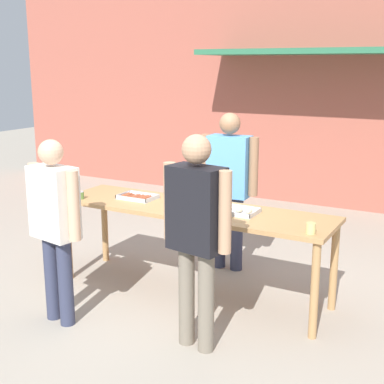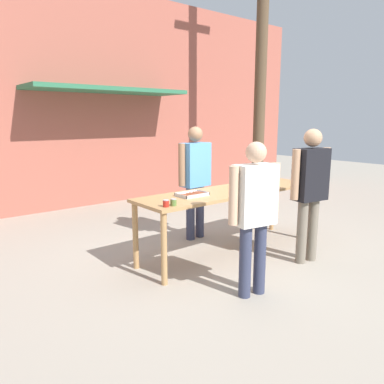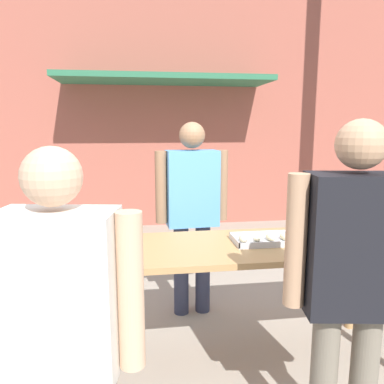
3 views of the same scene
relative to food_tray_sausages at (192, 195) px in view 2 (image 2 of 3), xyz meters
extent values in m
plane|color=#A39989|center=(0.65, -0.02, -0.90)|extent=(24.00, 24.00, 0.00)
cube|color=#A85647|center=(0.65, 3.98, 1.35)|extent=(12.00, 0.12, 4.50)
cube|color=#2D704C|center=(0.65, 3.43, 1.50)|extent=(3.20, 1.00, 0.08)
cube|color=tan|center=(0.65, -0.02, -0.04)|extent=(2.76, 0.75, 0.04)
cylinder|color=tan|center=(-0.67, -0.33, -0.48)|extent=(0.07, 0.07, 0.84)
cylinder|color=tan|center=(1.96, -0.33, -0.48)|extent=(0.07, 0.07, 0.84)
cylinder|color=tan|center=(-0.67, 0.29, -0.48)|extent=(0.07, 0.07, 0.84)
cylinder|color=tan|center=(1.96, 0.29, -0.48)|extent=(0.07, 0.07, 0.84)
cube|color=silver|center=(0.00, 0.00, -0.01)|extent=(0.37, 0.26, 0.01)
cube|color=silver|center=(0.00, -0.12, 0.01)|extent=(0.37, 0.01, 0.03)
cube|color=silver|center=(0.00, 0.12, 0.01)|extent=(0.37, 0.01, 0.03)
cube|color=silver|center=(-0.18, 0.00, 0.01)|extent=(0.01, 0.26, 0.03)
cube|color=silver|center=(0.18, 0.00, 0.01)|extent=(0.01, 0.26, 0.03)
cylinder|color=#A34C2D|center=(-0.15, 0.00, 0.01)|extent=(0.03, 0.12, 0.03)
cylinder|color=#A34C2D|center=(-0.12, 0.01, 0.01)|extent=(0.03, 0.13, 0.03)
cylinder|color=#A34C2D|center=(-0.09, -0.01, 0.00)|extent=(0.02, 0.14, 0.02)
cylinder|color=#A34C2D|center=(-0.05, -0.01, 0.00)|extent=(0.03, 0.14, 0.02)
cylinder|color=#A34C2D|center=(-0.02, 0.01, 0.01)|extent=(0.03, 0.13, 0.03)
cylinder|color=#A34C2D|center=(0.02, 0.00, 0.01)|extent=(0.03, 0.14, 0.03)
cylinder|color=#A34C2D|center=(0.05, 0.00, 0.00)|extent=(0.02, 0.11, 0.02)
cylinder|color=#A34C2D|center=(0.08, 0.00, 0.01)|extent=(0.03, 0.14, 0.03)
cylinder|color=#A34C2D|center=(0.11, 0.00, 0.01)|extent=(0.03, 0.13, 0.03)
cylinder|color=#A34C2D|center=(0.15, -0.01, 0.01)|extent=(0.03, 0.14, 0.03)
cube|color=silver|center=(1.08, 0.00, -0.01)|extent=(0.44, 0.28, 0.01)
cube|color=silver|center=(1.08, -0.13, 0.01)|extent=(0.44, 0.01, 0.03)
cube|color=silver|center=(1.08, 0.13, 0.01)|extent=(0.44, 0.01, 0.03)
cube|color=silver|center=(0.86, 0.00, 0.01)|extent=(0.01, 0.28, 0.03)
cube|color=silver|center=(1.29, 0.00, 0.01)|extent=(0.01, 0.28, 0.03)
ellipsoid|color=beige|center=(0.93, 0.00, 0.02)|extent=(0.08, 0.12, 0.05)
ellipsoid|color=beige|center=(1.03, 0.01, 0.01)|extent=(0.05, 0.10, 0.03)
ellipsoid|color=beige|center=(1.13, 0.01, 0.02)|extent=(0.07, 0.11, 0.05)
ellipsoid|color=beige|center=(1.23, 0.00, 0.02)|extent=(0.06, 0.10, 0.05)
cylinder|color=#B22319|center=(-0.60, -0.28, 0.02)|extent=(0.07, 0.07, 0.07)
cylinder|color=#B2B2B7|center=(-0.60, -0.28, 0.06)|extent=(0.07, 0.07, 0.01)
cylinder|color=#567A38|center=(-0.50, -0.29, 0.02)|extent=(0.07, 0.07, 0.07)
cylinder|color=#B2B2B7|center=(-0.50, -0.29, 0.06)|extent=(0.07, 0.07, 0.01)
cylinder|color=#DBC67A|center=(1.89, -0.27, 0.03)|extent=(0.08, 0.08, 0.09)
cylinder|color=#333851|center=(0.57, 0.75, -0.49)|extent=(0.13, 0.13, 0.83)
cylinder|color=#333851|center=(0.77, 0.76, -0.49)|extent=(0.13, 0.13, 0.83)
cube|color=#5193D1|center=(0.67, 0.75, 0.26)|extent=(0.46, 0.27, 0.66)
sphere|color=#936B4C|center=(0.67, 0.75, 0.72)|extent=(0.22, 0.22, 0.22)
cylinder|color=#936B4C|center=(0.40, 0.73, 0.27)|extent=(0.10, 0.10, 0.62)
cylinder|color=#936B4C|center=(0.95, 0.77, 0.27)|extent=(0.10, 0.10, 0.62)
cylinder|color=#333851|center=(0.01, -1.13, -0.51)|extent=(0.13, 0.13, 0.78)
cylinder|color=#333851|center=(-0.18, -1.09, -0.51)|extent=(0.13, 0.13, 0.78)
cube|color=silver|center=(-0.08, -1.11, 0.19)|extent=(0.46, 0.31, 0.62)
sphere|color=#DBAD89|center=(-0.08, -1.11, 0.62)|extent=(0.21, 0.21, 0.21)
cylinder|color=#DBAD89|center=(0.17, -1.16, 0.20)|extent=(0.10, 0.10, 0.59)
cylinder|color=#DBAD89|center=(-0.34, -1.07, 0.20)|extent=(0.10, 0.10, 0.59)
cylinder|color=#756B5B|center=(1.28, -0.93, -0.49)|extent=(0.13, 0.13, 0.83)
cylinder|color=#756B5B|center=(1.08, -0.90, -0.49)|extent=(0.13, 0.13, 0.83)
cube|color=black|center=(1.18, -0.92, 0.25)|extent=(0.46, 0.30, 0.65)
sphere|color=tan|center=(1.18, -0.92, 0.71)|extent=(0.22, 0.22, 0.22)
cylinder|color=tan|center=(1.44, -0.96, 0.27)|extent=(0.10, 0.10, 0.62)
cylinder|color=tan|center=(0.92, -0.88, 0.27)|extent=(0.10, 0.10, 0.62)
cylinder|color=brown|center=(3.56, 2.02, 2.40)|extent=(0.25, 0.25, 6.61)
camera|label=1|loc=(3.05, -4.36, 1.33)|focal=50.00mm
camera|label=2|loc=(-2.92, -3.59, 0.95)|focal=35.00mm
camera|label=3|loc=(0.21, -2.44, 0.78)|focal=35.00mm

